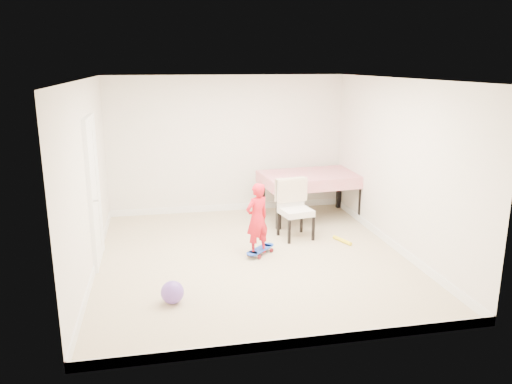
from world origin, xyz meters
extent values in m
plane|color=tan|center=(0.00, 0.00, 0.00)|extent=(5.00, 5.00, 0.00)
cube|color=silver|center=(0.00, 0.00, 2.58)|extent=(4.50, 5.00, 0.04)
cube|color=silver|center=(0.00, 2.48, 1.30)|extent=(4.50, 0.04, 2.60)
cube|color=silver|center=(0.00, -2.48, 1.30)|extent=(4.50, 0.04, 2.60)
cube|color=silver|center=(-2.23, 0.00, 1.30)|extent=(0.04, 5.00, 2.60)
cube|color=silver|center=(2.23, 0.00, 1.30)|extent=(0.04, 5.00, 2.60)
cube|color=white|center=(-2.22, 0.30, 1.02)|extent=(0.11, 0.94, 2.11)
cube|color=white|center=(0.00, 2.49, 0.06)|extent=(4.50, 0.02, 0.12)
cube|color=white|center=(0.00, -2.49, 0.06)|extent=(4.50, 0.02, 0.12)
cube|color=white|center=(-2.24, 0.00, 0.06)|extent=(0.02, 5.00, 0.12)
cube|color=white|center=(2.24, 0.00, 0.06)|extent=(0.02, 5.00, 0.12)
imported|color=red|center=(0.09, 0.06, 0.54)|extent=(0.47, 0.41, 1.09)
sphere|color=#704AB2|center=(-1.21, -1.26, 0.14)|extent=(0.28, 0.28, 0.28)
cylinder|color=yellow|center=(1.55, 0.35, 0.03)|extent=(0.20, 0.39, 0.06)
camera|label=1|loc=(-1.30, -6.84, 2.81)|focal=35.00mm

